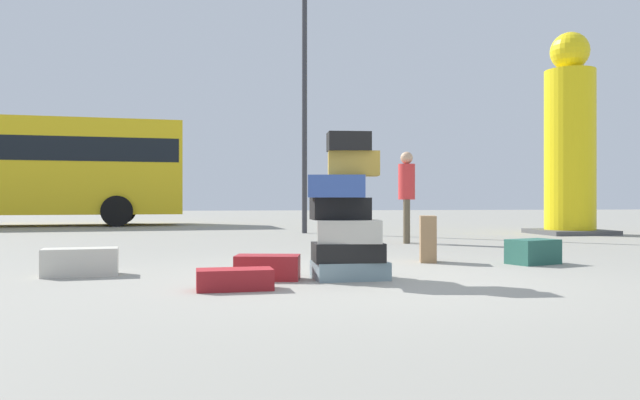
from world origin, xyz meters
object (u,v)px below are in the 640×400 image
at_px(yellow_dummy_statue, 570,144).
at_px(suitcase_tower, 347,219).
at_px(suitcase_maroon_behind_tower, 235,279).
at_px(suitcase_teal_upright_blue, 533,252).
at_px(suitcase_maroon_white_trunk, 268,267).
at_px(suitcase_cream_left_side, 80,262).
at_px(lamp_post, 305,48).
at_px(suitcase_brown_foreground_near, 428,239).
at_px(person_bearded_onlooker, 407,189).

bearing_deg(yellow_dummy_statue, suitcase_tower, -133.08).
xyz_separation_m(suitcase_maroon_behind_tower, suitcase_teal_upright_blue, (3.60, 1.60, 0.06)).
distance_m(suitcase_teal_upright_blue, yellow_dummy_statue, 7.51).
height_order(suitcase_maroon_white_trunk, suitcase_cream_left_side, suitcase_cream_left_side).
height_order(suitcase_maroon_behind_tower, suitcase_cream_left_side, suitcase_cream_left_side).
xyz_separation_m(suitcase_cream_left_side, suitcase_teal_upright_blue, (5.14, 0.35, 0.01)).
bearing_deg(yellow_dummy_statue, suitcase_maroon_white_trunk, -136.60).
relative_size(yellow_dummy_statue, lamp_post, 0.68).
relative_size(suitcase_brown_foreground_near, suitcase_cream_left_side, 0.79).
relative_size(suitcase_teal_upright_blue, person_bearded_onlooker, 0.35).
xyz_separation_m(suitcase_teal_upright_blue, lamp_post, (-1.80, 7.33, 4.18)).
relative_size(suitcase_maroon_behind_tower, person_bearded_onlooker, 0.40).
bearing_deg(person_bearded_onlooker, suitcase_maroon_white_trunk, -15.03).
xyz_separation_m(suitcase_tower, suitcase_maroon_behind_tower, (-1.09, -0.54, -0.49)).
bearing_deg(lamp_post, suitcase_brown_foreground_near, -84.82).
height_order(suitcase_brown_foreground_near, yellow_dummy_statue, yellow_dummy_statue).
bearing_deg(suitcase_brown_foreground_near, suitcase_teal_upright_blue, -4.50).
relative_size(suitcase_maroon_white_trunk, suitcase_teal_upright_blue, 1.06).
bearing_deg(lamp_post, suitcase_teal_upright_blue, -76.19).
distance_m(suitcase_maroon_white_trunk, lamp_post, 9.42).
bearing_deg(suitcase_maroon_behind_tower, suitcase_teal_upright_blue, 20.90).
relative_size(suitcase_teal_upright_blue, yellow_dummy_statue, 0.13).
distance_m(suitcase_tower, suitcase_teal_upright_blue, 2.76).
height_order(yellow_dummy_statue, lamp_post, lamp_post).
bearing_deg(suitcase_tower, lamp_post, 85.16).
relative_size(suitcase_maroon_behind_tower, suitcase_maroon_white_trunk, 1.06).
xyz_separation_m(suitcase_tower, suitcase_maroon_white_trunk, (-0.76, 0.10, -0.47)).
bearing_deg(suitcase_maroon_white_trunk, person_bearded_onlooker, 70.31).
relative_size(suitcase_cream_left_side, suitcase_teal_upright_blue, 1.26).
relative_size(suitcase_tower, lamp_post, 0.21).
relative_size(suitcase_tower, yellow_dummy_statue, 0.31).
relative_size(suitcase_maroon_behind_tower, lamp_post, 0.10).
height_order(suitcase_cream_left_side, suitcase_teal_upright_blue, suitcase_teal_upright_blue).
height_order(suitcase_brown_foreground_near, suitcase_maroon_white_trunk, suitcase_brown_foreground_near).
relative_size(suitcase_cream_left_side, lamp_post, 0.11).
distance_m(suitcase_maroon_white_trunk, suitcase_teal_upright_blue, 3.41).
distance_m(suitcase_maroon_behind_tower, suitcase_brown_foreground_near, 3.17).
bearing_deg(suitcase_maroon_behind_tower, yellow_dummy_statue, 41.55).
height_order(suitcase_maroon_white_trunk, person_bearded_onlooker, person_bearded_onlooker).
height_order(suitcase_maroon_behind_tower, suitcase_maroon_white_trunk, suitcase_maroon_white_trunk).
relative_size(suitcase_maroon_behind_tower, suitcase_brown_foreground_near, 1.12).
bearing_deg(person_bearded_onlooker, suitcase_cream_left_side, -32.99).
bearing_deg(suitcase_maroon_behind_tower, person_bearded_onlooker, 56.22).
distance_m(suitcase_tower, person_bearded_onlooker, 5.24).
distance_m(suitcase_cream_left_side, person_bearded_onlooker, 6.28).
bearing_deg(suitcase_cream_left_side, lamp_post, 59.34).
bearing_deg(suitcase_tower, yellow_dummy_statue, 46.92).
xyz_separation_m(suitcase_cream_left_side, lamp_post, (3.34, 7.68, 4.19)).
distance_m(person_bearded_onlooker, yellow_dummy_statue, 5.18).
relative_size(suitcase_maroon_white_trunk, person_bearded_onlooker, 0.37).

